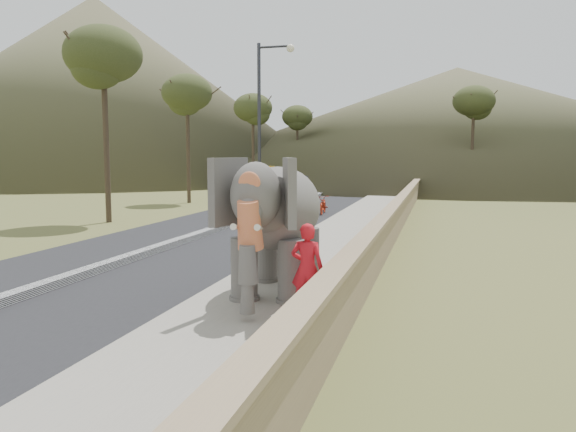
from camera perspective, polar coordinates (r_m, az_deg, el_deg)
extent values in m
plane|color=olive|center=(8.12, -9.33, -15.17)|extent=(160.00, 160.00, 0.00)
cube|color=black|center=(18.96, -10.61, -2.71)|extent=(7.00, 120.00, 0.03)
cube|color=black|center=(18.95, -10.61, -2.43)|extent=(0.35, 120.00, 0.22)
cube|color=#9E9687|center=(17.40, 4.42, -3.24)|extent=(3.00, 120.00, 0.15)
cube|color=tan|center=(17.10, 9.88, -1.87)|extent=(0.30, 120.00, 1.10)
cylinder|color=#313237|center=(26.41, -2.94, 8.59)|extent=(0.16, 0.16, 8.00)
cylinder|color=#313237|center=(26.60, -1.27, 16.82)|extent=(1.60, 0.10, 0.10)
sphere|color=#FFF2CC|center=(26.40, 0.25, 16.68)|extent=(0.36, 0.36, 0.36)
cylinder|color=#2D2D33|center=(26.12, -2.00, 2.03)|extent=(0.08, 0.08, 2.00)
cube|color=orange|center=(26.06, -2.00, 4.44)|extent=(0.60, 0.05, 0.60)
cone|color=brown|center=(74.74, -18.85, 12.19)|extent=(60.00, 60.00, 22.00)
cone|color=brown|center=(76.99, 16.68, 9.09)|extent=(80.00, 80.00, 14.00)
imported|color=red|center=(9.97, 1.96, -5.30)|extent=(0.59, 0.38, 1.61)
imported|color=maroon|center=(27.59, 3.61, 1.16)|extent=(0.79, 1.86, 0.95)
imported|color=black|center=(27.73, 1.86, 2.42)|extent=(0.84, 0.68, 1.63)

